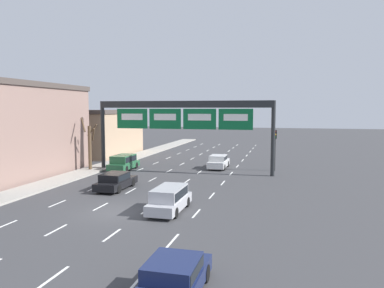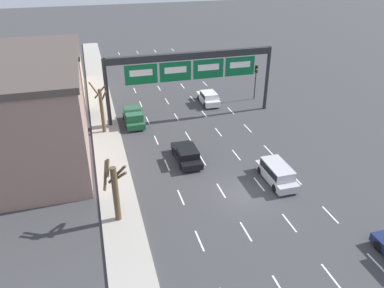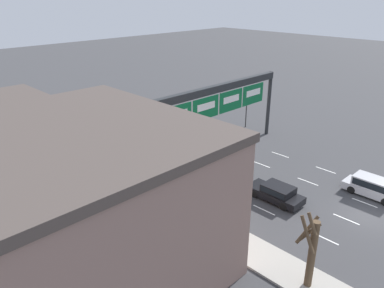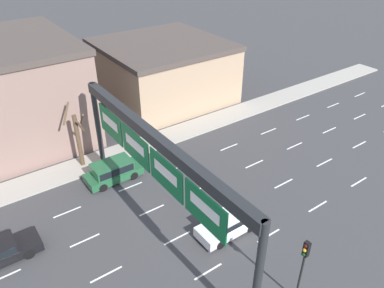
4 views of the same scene
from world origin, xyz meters
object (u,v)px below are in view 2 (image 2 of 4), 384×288
(sign_gantry, at_px, (191,64))
(tree_bare_closest, at_px, (115,189))
(car_white, at_px, (208,97))
(traffic_light_near_gantry, at_px, (256,75))
(car_black, at_px, (187,154))
(suv_green, at_px, (133,116))
(tree_bare_second, at_px, (101,108))
(suv_silver, at_px, (277,172))

(sign_gantry, relative_size, tree_bare_closest, 3.88)
(sign_gantry, bearing_deg, tree_bare_closest, -121.84)
(sign_gantry, height_order, car_white, sign_gantry)
(traffic_light_near_gantry, bearing_deg, tree_bare_closest, -134.84)
(traffic_light_near_gantry, bearing_deg, car_black, -134.23)
(traffic_light_near_gantry, bearing_deg, sign_gantry, -160.50)
(car_white, height_order, suv_green, suv_green)
(tree_bare_second, bearing_deg, car_black, -49.49)
(tree_bare_closest, xyz_separation_m, tree_bare_second, (0.06, 14.47, 0.19))
(car_black, xyz_separation_m, traffic_light_near_gantry, (12.23, 12.56, 2.36))
(car_white, xyz_separation_m, suv_green, (-9.68, -3.53, 0.12))
(traffic_light_near_gantry, distance_m, tree_bare_closest, 27.00)
(car_white, height_order, traffic_light_near_gantry, traffic_light_near_gantry)
(suv_green, height_order, tree_bare_second, tree_bare_second)
(suv_green, height_order, tree_bare_closest, tree_bare_closest)
(suv_green, relative_size, tree_bare_closest, 0.92)
(sign_gantry, distance_m, suv_silver, 15.72)
(suv_green, bearing_deg, tree_bare_closest, -101.85)
(tree_bare_closest, bearing_deg, suv_silver, 6.14)
(tree_bare_closest, bearing_deg, tree_bare_second, 89.75)
(suv_silver, height_order, suv_green, suv_green)
(suv_silver, xyz_separation_m, tree_bare_second, (-12.98, 13.06, 1.91))
(traffic_light_near_gantry, xyz_separation_m, tree_bare_second, (-18.97, -4.68, -0.30))
(sign_gantry, xyz_separation_m, tree_bare_closest, (-9.87, -15.90, -3.46))
(car_black, height_order, tree_bare_second, tree_bare_second)
(suv_silver, bearing_deg, suv_green, 124.17)
(traffic_light_near_gantry, bearing_deg, suv_green, -167.81)
(sign_gantry, xyz_separation_m, car_black, (-3.07, -9.32, -5.33))
(car_black, bearing_deg, tree_bare_second, 130.51)
(suv_green, distance_m, tree_bare_closest, 16.18)
(traffic_light_near_gantry, xyz_separation_m, tree_bare_closest, (-19.03, -19.14, -0.49))
(suv_green, distance_m, tree_bare_second, 3.97)
(sign_gantry, relative_size, suv_green, 4.23)
(suv_green, bearing_deg, suv_silver, -55.83)
(car_white, relative_size, traffic_light_near_gantry, 0.99)
(traffic_light_near_gantry, bearing_deg, suv_silver, -108.67)
(traffic_light_near_gantry, distance_m, tree_bare_second, 19.54)
(suv_green, distance_m, traffic_light_near_gantry, 16.24)
(car_white, relative_size, tree_bare_closest, 0.90)
(traffic_light_near_gantry, height_order, tree_bare_closest, tree_bare_closest)
(sign_gantry, xyz_separation_m, traffic_light_near_gantry, (9.16, 3.24, -2.97))
(suv_silver, xyz_separation_m, tree_bare_closest, (-13.04, -1.40, 1.72))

